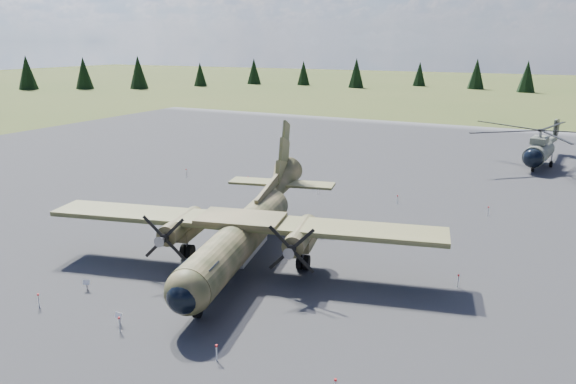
% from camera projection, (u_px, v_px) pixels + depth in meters
% --- Properties ---
extents(ground, '(500.00, 500.00, 0.00)m').
position_uv_depth(ground, '(230.00, 244.00, 41.49)').
color(ground, '#4E5224').
rests_on(ground, ground).
extents(apron, '(120.00, 120.00, 0.04)m').
position_uv_depth(apron, '(290.00, 209.00, 50.08)').
color(apron, slate).
rests_on(apron, ground).
extents(transport_plane, '(26.37, 23.63, 8.73)m').
position_uv_depth(transport_plane, '(246.00, 226.00, 37.72)').
color(transport_plane, '#383D21').
rests_on(transport_plane, ground).
extents(helicopter_near, '(20.10, 22.40, 4.65)m').
position_uv_depth(helicopter_near, '(540.00, 140.00, 65.87)').
color(helicopter_near, gray).
rests_on(helicopter_near, ground).
extents(info_placard_left, '(0.46, 0.31, 0.67)m').
position_uv_depth(info_placard_left, '(87.00, 283.00, 33.73)').
color(info_placard_left, gray).
rests_on(info_placard_left, ground).
extents(info_placard_right, '(0.46, 0.23, 0.71)m').
position_uv_depth(info_placard_right, '(119.00, 317.00, 29.60)').
color(info_placard_right, gray).
rests_on(info_placard_right, ground).
extents(barrier_fence, '(33.12, 29.62, 0.85)m').
position_uv_depth(barrier_fence, '(224.00, 237.00, 41.49)').
color(barrier_fence, white).
rests_on(barrier_fence, ground).
extents(treeline, '(324.86, 323.76, 10.98)m').
position_uv_depth(treeline, '(132.00, 192.00, 37.57)').
color(treeline, black).
rests_on(treeline, ground).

